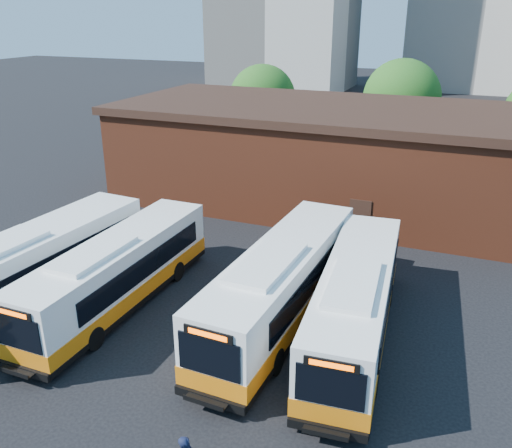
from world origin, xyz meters
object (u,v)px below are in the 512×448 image
at_px(bus_east, 355,306).
at_px(bus_midwest, 118,275).
at_px(bus_west, 30,273).
at_px(bus_mideast, 281,287).

bearing_deg(bus_east, bus_midwest, -177.67).
relative_size(bus_west, bus_east, 1.06).
height_order(bus_west, bus_midwest, bus_west).
distance_m(bus_west, bus_midwest, 3.78).
xyz_separation_m(bus_mideast, bus_east, (3.11, -0.17, -0.07)).
relative_size(bus_midwest, bus_mideast, 0.93).
bearing_deg(bus_west, bus_mideast, 19.40).
bearing_deg(bus_east, bus_west, -173.70).
distance_m(bus_west, bus_east, 13.82).
height_order(bus_west, bus_mideast, bus_west).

